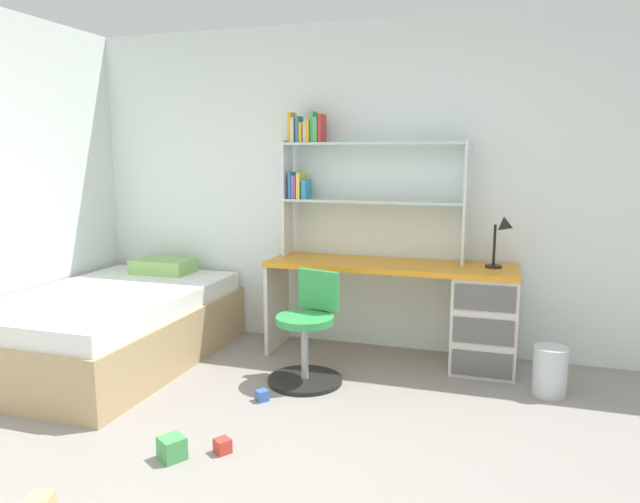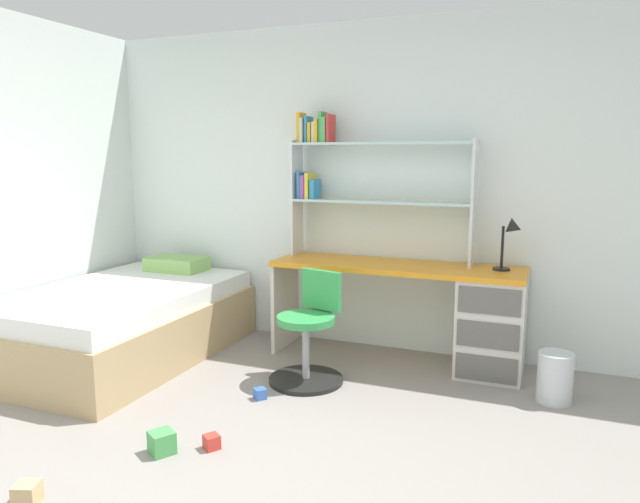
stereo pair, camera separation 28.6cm
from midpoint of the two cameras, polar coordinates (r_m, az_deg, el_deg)
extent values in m
cube|color=silver|center=(4.69, 8.96, 6.09)|extent=(6.08, 0.06, 2.60)
cube|color=orange|center=(4.43, 9.30, -1.50)|extent=(1.88, 0.53, 0.04)
cube|color=beige|center=(4.42, 18.28, -6.91)|extent=(0.46, 0.50, 0.71)
cube|color=beige|center=(4.80, -1.72, -5.16)|extent=(0.03, 0.48, 0.71)
cube|color=#5E5B57|center=(4.25, 17.87, -10.92)|extent=(0.41, 0.01, 0.18)
cube|color=#5E5B57|center=(4.18, 18.03, -7.85)|extent=(0.41, 0.01, 0.18)
cube|color=#5E5B57|center=(4.12, 18.20, -4.68)|extent=(0.41, 0.01, 0.18)
cube|color=silver|center=(4.77, -0.57, 5.27)|extent=(0.02, 0.22, 0.93)
cube|color=silver|center=(4.43, 16.66, 4.56)|extent=(0.02, 0.22, 0.93)
cube|color=silver|center=(4.55, 7.72, 4.86)|extent=(1.40, 0.22, 0.02)
cube|color=silver|center=(4.53, 7.85, 10.47)|extent=(1.40, 0.22, 0.02)
cube|color=#338CBF|center=(4.75, -0.10, 6.54)|extent=(0.02, 0.14, 0.21)
cube|color=purple|center=(4.74, 0.31, 6.38)|extent=(0.04, 0.16, 0.19)
cube|color=yellow|center=(4.72, 0.80, 6.49)|extent=(0.03, 0.19, 0.21)
cube|color=#338CBF|center=(4.71, 1.28, 6.14)|extent=(0.04, 0.16, 0.15)
cube|color=gold|center=(4.75, -0.08, 12.05)|extent=(0.03, 0.14, 0.24)
cube|color=beige|center=(4.73, 0.29, 11.79)|extent=(0.02, 0.18, 0.19)
cube|color=#338CBF|center=(4.72, 0.64, 11.88)|extent=(0.02, 0.14, 0.21)
cube|color=gold|center=(4.71, 1.00, 11.59)|extent=(0.03, 0.15, 0.16)
cube|color=beige|center=(4.70, 1.39, 11.61)|extent=(0.02, 0.15, 0.16)
cube|color=gold|center=(4.69, 1.72, 11.73)|extent=(0.03, 0.16, 0.18)
cube|color=#4CA559|center=(4.68, 2.06, 12.10)|extent=(0.02, 0.13, 0.24)
cube|color=#4CA559|center=(4.67, 2.45, 11.84)|extent=(0.04, 0.17, 0.19)
cube|color=red|center=(4.66, 2.86, 11.98)|extent=(0.02, 0.16, 0.22)
cylinder|color=black|center=(4.39, 19.15, -1.64)|extent=(0.12, 0.12, 0.02)
cylinder|color=black|center=(4.36, 19.27, 0.40)|extent=(0.02, 0.02, 0.30)
cone|color=black|center=(4.29, 20.41, 2.22)|extent=(0.12, 0.11, 0.13)
cylinder|color=black|center=(4.15, 0.64, -12.49)|extent=(0.52, 0.52, 0.03)
cylinder|color=#A5A8AD|center=(4.08, 0.64, -9.91)|extent=(0.05, 0.05, 0.43)
cylinder|color=green|center=(4.01, 0.65, -6.70)|extent=(0.40, 0.40, 0.05)
cube|color=green|center=(4.11, 2.12, -3.79)|extent=(0.32, 0.12, 0.28)
cube|color=tan|center=(4.79, -17.18, -7.48)|extent=(1.28, 1.97, 0.41)
cube|color=white|center=(4.72, -17.35, -4.25)|extent=(1.22, 1.91, 0.14)
cube|color=#8CBF66|center=(5.27, -12.36, -1.20)|extent=(0.50, 0.32, 0.12)
cylinder|color=silver|center=(4.14, 23.96, -11.25)|extent=(0.22, 0.22, 0.32)
cube|color=red|center=(3.32, -8.04, -18.05)|extent=(0.11, 0.11, 0.08)
cube|color=#3860B7|center=(3.89, -3.76, -13.78)|extent=(0.10, 0.10, 0.07)
cube|color=#479E51|center=(3.31, -12.77, -17.84)|extent=(0.17, 0.17, 0.12)
cube|color=tan|center=(3.08, -24.30, -20.91)|extent=(0.13, 0.13, 0.10)
camera|label=1|loc=(0.14, -87.85, 0.36)|focal=32.62mm
camera|label=2|loc=(0.14, 92.15, -0.36)|focal=32.62mm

